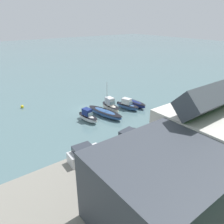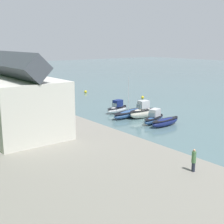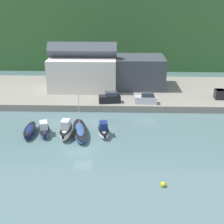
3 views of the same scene
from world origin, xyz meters
name	(u,v)px [view 2 (image 2 of 3)]	position (x,y,z in m)	size (l,w,h in m)	color
ground_plane	(147,112)	(0.00, 0.00, 0.00)	(320.00, 320.00, 0.00)	slate
quay_promenade	(10,132)	(0.00, 26.17, 0.66)	(113.69, 22.03, 1.32)	gray
harbor_clubhouse	(16,102)	(-2.81, 26.05, 5.26)	(14.70, 8.73, 10.36)	silver
moored_boat_0	(165,122)	(-9.12, 4.97, 0.66)	(1.94, 5.99, 1.23)	navy
moored_boat_1	(154,118)	(-6.81, 5.10, 0.83)	(3.06, 5.55, 2.31)	#33568E
moored_boat_2	(142,112)	(-3.06, 4.17, 1.13)	(1.95, 5.22, 3.02)	white
moored_boat_3	(130,113)	(-1.02, 5.11, 0.65)	(3.77, 8.92, 6.92)	#33568E
moored_boat_4	(117,108)	(2.79, 5.06, 0.86)	(2.37, 5.05, 2.38)	white
parked_car_1	(57,109)	(3.39, 17.18, 2.24)	(4.42, 2.39, 2.16)	black
parked_car_3	(40,102)	(10.39, 16.87, 2.24)	(4.29, 2.02, 2.16)	silver
person_on_quay	(194,160)	(-24.82, 18.28, 2.42)	(0.40, 0.40, 2.14)	#232838
mooring_buoy_0	(86,92)	(25.61, -2.79, 0.35)	(0.69, 0.69, 0.69)	yellow
mooring_buoy_1	(143,97)	(10.68, -8.79, 0.32)	(0.65, 0.65, 0.65)	yellow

